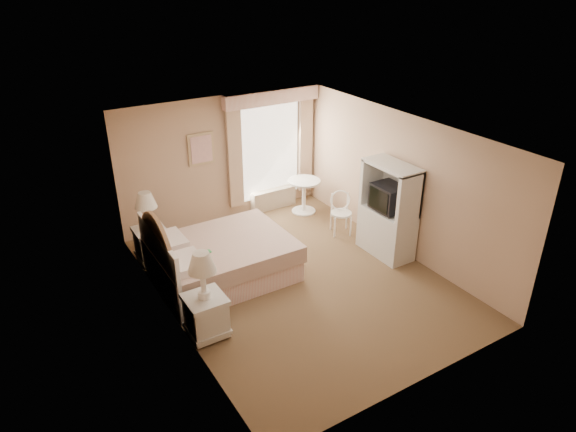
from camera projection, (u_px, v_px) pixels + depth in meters
room at (298, 211)px, 7.94m from camera, size 4.21×5.51×2.51m
window at (272, 147)px, 10.42m from camera, size 2.05×0.22×2.51m
framed_art at (201, 149)px, 9.67m from camera, size 0.52×0.04×0.62m
bed at (217, 259)px, 8.35m from camera, size 2.18×1.72×1.52m
nightstand_near at (205, 306)px, 7.01m from camera, size 0.54×0.54×1.30m
nightstand_far at (150, 235)px, 8.85m from camera, size 0.52×0.52×1.26m
round_table at (304, 191)px, 10.60m from camera, size 0.67×0.67×0.71m
cafe_chair at (341, 209)px, 9.79m from camera, size 0.53×0.53×0.84m
armoire at (388, 217)px, 8.97m from camera, size 0.51×1.02×1.70m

